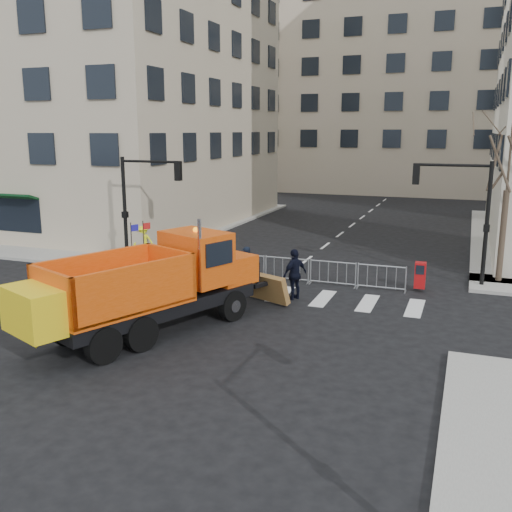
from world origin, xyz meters
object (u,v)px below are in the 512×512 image
at_px(cop_b, 230,284).
at_px(newspaper_box, 420,275).
at_px(worker, 143,241).
at_px(cop_a, 246,268).
at_px(plow_truck, 147,284).
at_px(cop_c, 295,274).

relative_size(cop_b, newspaper_box, 1.79).
distance_m(worker, newspaper_box, 14.14).
xyz_separation_m(cop_a, worker, (-7.11, 3.40, 0.06)).
relative_size(plow_truck, newspaper_box, 9.20).
relative_size(worker, newspaper_box, 1.52).
bearing_deg(cop_c, newspaper_box, 151.78).
relative_size(plow_truck, cop_a, 5.44).
bearing_deg(plow_truck, cop_b, -0.99).
bearing_deg(newspaper_box, plow_truck, -135.46).
bearing_deg(worker, cop_c, -41.99).
height_order(cop_a, newspaper_box, cop_a).
bearing_deg(cop_b, cop_a, -61.59).
xyz_separation_m(cop_c, worker, (-9.49, 4.11, -0.04)).
relative_size(cop_c, worker, 1.22).
distance_m(cop_c, worker, 10.34).
bearing_deg(worker, plow_truck, -76.24).
distance_m(cop_a, cop_c, 2.48).
height_order(cop_b, newspaper_box, cop_b).
bearing_deg(newspaper_box, cop_c, -149.68).
bearing_deg(cop_c, plow_truck, -2.09).
bearing_deg(cop_a, plow_truck, 36.24).
bearing_deg(cop_a, newspaper_box, 153.04).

